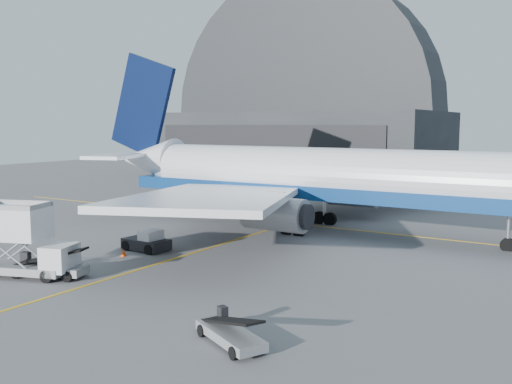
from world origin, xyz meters
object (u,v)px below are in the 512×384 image
Objects in this scene: airliner at (309,177)px; catering_truck at (22,242)px; pushback_tug at (147,242)px; belt_loader_a at (47,267)px; belt_loader_b at (230,333)px.

catering_truck is (-8.31, -24.93, -2.72)m from airliner.
airliner reaches higher than pushback_tug.
pushback_tug is at bearing 69.99° from belt_loader_a.
belt_loader_b is (16.50, -12.39, -0.11)m from pushback_tug.
pushback_tug is 0.85× the size of belt_loader_b.
airliner is 16.92m from pushback_tug.
belt_loader_a is 16.88m from belt_loader_b.
airliner is 13.41× the size of pushback_tug.
belt_loader_b is at bearing -70.23° from airliner.
airliner is 29.36m from belt_loader_b.
airliner reaches higher than belt_loader_b.
catering_truck is 1.57× the size of belt_loader_b.
catering_truck is at bearing -160.78° from belt_loader_b.
catering_truck is 10.28m from pushback_tug.
belt_loader_a is at bearing -105.64° from airliner.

